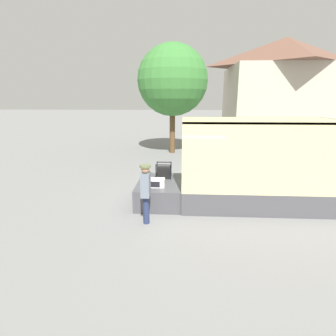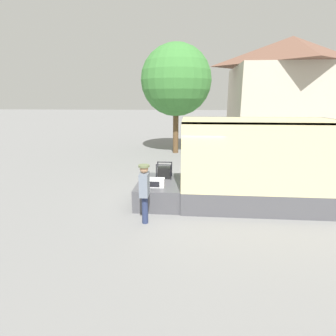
# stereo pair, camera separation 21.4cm
# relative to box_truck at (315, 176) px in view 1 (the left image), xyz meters

# --- Properties ---
(ground_plane) EXTENTS (160.00, 160.00, 0.00)m
(ground_plane) POSITION_rel_box_truck_xyz_m (-4.46, -0.00, -1.01)
(ground_plane) COLOR gray
(box_truck) EXTENTS (7.29, 2.36, 2.88)m
(box_truck) POSITION_rel_box_truck_xyz_m (0.00, 0.00, 0.00)
(box_truck) COLOR silver
(box_truck) RESTS_ON ground
(tailgate_deck) EXTENTS (1.53, 2.25, 0.72)m
(tailgate_deck) POSITION_rel_box_truck_xyz_m (-5.23, -0.00, -0.65)
(tailgate_deck) COLOR #4C4C51
(tailgate_deck) RESTS_ON ground
(microwave) EXTENTS (0.52, 0.37, 0.26)m
(microwave) POSITION_rel_box_truck_xyz_m (-5.28, -0.53, -0.15)
(microwave) COLOR white
(microwave) RESTS_ON tailgate_deck
(portable_generator) EXTENTS (0.55, 0.46, 0.55)m
(portable_generator) POSITION_rel_box_truck_xyz_m (-5.11, 0.48, -0.08)
(portable_generator) COLOR black
(portable_generator) RESTS_ON tailgate_deck
(worker_person) EXTENTS (0.31, 0.44, 1.75)m
(worker_person) POSITION_rel_box_truck_xyz_m (-5.47, -1.73, 0.07)
(worker_person) COLOR navy
(worker_person) RESTS_ON ground
(house_backdrop) EXTENTS (8.51, 6.99, 7.99)m
(house_backdrop) POSITION_rel_box_truck_xyz_m (3.23, 13.04, 3.07)
(house_backdrop) COLOR beige
(house_backdrop) RESTS_ON ground
(street_tree) EXTENTS (4.45, 4.45, 6.88)m
(street_tree) POSITION_rel_box_truck_xyz_m (-5.14, 8.71, 3.63)
(street_tree) COLOR brown
(street_tree) RESTS_ON ground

